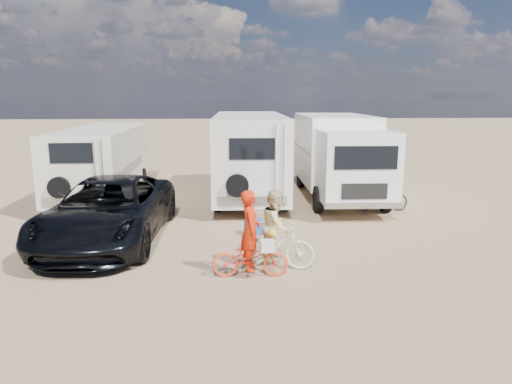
{
  "coord_description": "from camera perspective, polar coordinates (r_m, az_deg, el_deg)",
  "views": [
    {
      "loc": [
        -0.55,
        -10.28,
        3.85
      ],
      "look_at": [
        0.23,
        1.83,
        1.3
      ],
      "focal_mm": 32.18,
      "sensor_mm": 36.0,
      "label": 1
    }
  ],
  "objects": [
    {
      "name": "bike_parked",
      "position": [
        16.15,
        15.36,
        -0.67
      ],
      "size": [
        1.79,
        0.68,
        0.93
      ],
      "primitive_type": "imported",
      "rotation": [
        0.0,
        0.0,
        1.54
      ],
      "color": "#252826",
      "rests_on": "ground"
    },
    {
      "name": "box_truck",
      "position": [
        17.63,
        10.29,
        4.19
      ],
      "size": [
        2.74,
        7.32,
        3.11
      ],
      "primitive_type": null,
      "rotation": [
        0.0,
        0.0,
        -0.03
      ],
      "color": "white",
      "rests_on": "ground"
    },
    {
      "name": "cooler",
      "position": [
        13.05,
        -0.21,
        -4.38
      ],
      "size": [
        0.58,
        0.49,
        0.4
      ],
      "primitive_type": "cube",
      "rotation": [
        0.0,
        0.0,
        0.3
      ],
      "color": "#254E8C",
      "rests_on": "ground"
    },
    {
      "name": "ground",
      "position": [
        10.99,
        -0.59,
        -8.63
      ],
      "size": [
        140.0,
        140.0,
        0.0
      ],
      "primitive_type": "plane",
      "color": "tan",
      "rests_on": "ground"
    },
    {
      "name": "bike_man",
      "position": [
        9.98,
        -0.7,
        -8.14
      ],
      "size": [
        1.66,
        0.62,
        0.87
      ],
      "primitive_type": "imported",
      "rotation": [
        0.0,
        0.0,
        1.54
      ],
      "color": "#F04226",
      "rests_on": "ground"
    },
    {
      "name": "bike_woman",
      "position": [
        10.45,
        2.44,
        -6.61
      ],
      "size": [
        1.87,
        1.02,
        1.08
      ],
      "primitive_type": "imported",
      "rotation": [
        0.0,
        0.0,
        1.27
      ],
      "color": "beige",
      "rests_on": "ground"
    },
    {
      "name": "dark_suv",
      "position": [
        12.94,
        -17.84,
        -2.18
      ],
      "size": [
        3.06,
        6.16,
        1.68
      ],
      "primitive_type": "imported",
      "rotation": [
        0.0,
        0.0,
        -0.05
      ],
      "color": "black",
      "rests_on": "ground"
    },
    {
      "name": "rider_man",
      "position": [
        9.84,
        -0.71,
        -5.76
      ],
      "size": [
        0.43,
        0.64,
        1.73
      ],
      "primitive_type": "imported",
      "rotation": [
        0.0,
        0.0,
        1.54
      ],
      "color": "red",
      "rests_on": "ground"
    },
    {
      "name": "rider_woman",
      "position": [
        10.36,
        2.46,
        -5.17
      ],
      "size": [
        0.83,
        0.94,
        1.63
      ],
      "primitive_type": "imported",
      "rotation": [
        0.0,
        0.0,
        1.27
      ],
      "color": "beige",
      "rests_on": "ground"
    },
    {
      "name": "crate",
      "position": [
        14.19,
        0.72,
        -3.1
      ],
      "size": [
        0.53,
        0.53,
        0.37
      ],
      "primitive_type": "cube",
      "rotation": [
        0.0,
        0.0,
        0.15
      ],
      "color": "#8F724C",
      "rests_on": "ground"
    },
    {
      "name": "rv_left",
      "position": [
        18.61,
        -18.38,
        3.47
      ],
      "size": [
        2.47,
        7.52,
        2.66
      ],
      "primitive_type": null,
      "rotation": [
        0.0,
        0.0,
        0.01
      ],
      "color": "white",
      "rests_on": "ground"
    },
    {
      "name": "rv_main",
      "position": [
        17.47,
        -0.83,
        4.4
      ],
      "size": [
        2.71,
        7.32,
        3.16
      ],
      "primitive_type": null,
      "rotation": [
        0.0,
        0.0,
        -0.03
      ],
      "color": "silver",
      "rests_on": "ground"
    }
  ]
}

